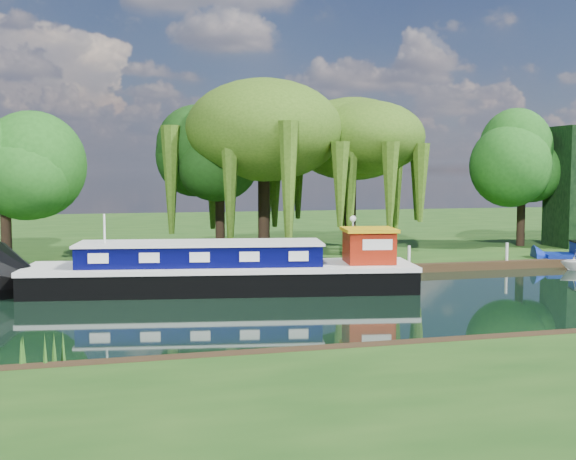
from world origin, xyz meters
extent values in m
plane|color=black|center=(0.00, 0.00, 0.00)|extent=(120.00, 120.00, 0.00)
cube|color=#173C10|center=(0.00, 34.00, 0.23)|extent=(120.00, 52.00, 0.45)
cube|color=black|center=(-7.91, 4.77, 0.44)|extent=(17.98, 6.72, 1.17)
cube|color=silver|center=(-7.91, 4.77, 1.12)|extent=(18.09, 6.81, 0.21)
cube|color=#030438|center=(-8.88, 4.93, 1.70)|extent=(11.21, 4.55, 0.93)
cube|color=silver|center=(-8.88, 4.93, 2.23)|extent=(11.44, 4.77, 0.12)
cube|color=maroon|center=(-1.17, 3.66, 1.97)|extent=(2.47, 2.47, 1.46)
cube|color=#CB9B0E|center=(-1.17, 3.66, 2.78)|extent=(2.75, 2.75, 0.16)
cylinder|color=silver|center=(-13.12, 5.63, 2.41)|extent=(0.10, 0.10, 2.34)
imported|color=maroon|center=(-12.26, 6.28, 0.00)|extent=(3.31, 2.74, 0.59)
cylinder|color=black|center=(-3.76, 14.45, 3.43)|extent=(0.77, 0.77, 5.96)
ellipsoid|color=#2C4D10|center=(-3.76, 14.45, 7.74)|extent=(8.33, 8.33, 5.38)
cylinder|color=black|center=(1.70, 14.35, 3.08)|extent=(0.74, 0.74, 5.26)
ellipsoid|color=#2C4D10|center=(1.70, 14.35, 6.88)|extent=(7.18, 7.18, 4.64)
cylinder|color=black|center=(-18.01, 11.77, 3.45)|extent=(0.54, 0.54, 5.99)
ellipsoid|color=#184D13|center=(-18.01, 11.77, 5.90)|extent=(4.90, 4.90, 4.90)
cylinder|color=black|center=(-6.31, 15.12, 3.56)|extent=(0.53, 0.53, 6.22)
ellipsoid|color=black|center=(-6.31, 15.12, 6.11)|extent=(4.98, 4.98, 4.98)
cylinder|color=black|center=(14.24, 15.28, 3.46)|extent=(0.60, 0.60, 6.02)
ellipsoid|color=#184D13|center=(14.24, 15.28, 5.93)|extent=(4.82, 4.82, 4.82)
cylinder|color=silver|center=(0.50, 10.50, 1.55)|extent=(0.10, 0.10, 2.20)
sphere|color=white|center=(0.50, 10.50, 2.83)|extent=(0.36, 0.36, 0.36)
cylinder|color=silver|center=(-10.00, 8.40, 0.95)|extent=(0.16, 0.16, 1.00)
cylinder|color=silver|center=(-4.00, 8.40, 0.95)|extent=(0.16, 0.16, 1.00)
cylinder|color=silver|center=(3.00, 8.40, 0.95)|extent=(0.16, 0.16, 1.00)
cylinder|color=silver|center=(9.00, 8.40, 0.95)|extent=(0.16, 0.16, 1.00)
cone|color=#275216|center=(-15.00, -7.60, 0.55)|extent=(1.20, 1.20, 1.10)
camera|label=1|loc=(-13.27, -27.78, 5.55)|focal=45.00mm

